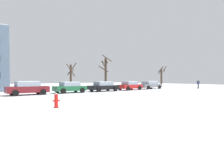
# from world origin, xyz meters

# --- Properties ---
(ground_plane) EXTENTS (120.00, 120.00, 0.00)m
(ground_plane) POSITION_xyz_m (0.00, 0.00, 0.00)
(ground_plane) COLOR white
(road_surface) EXTENTS (80.00, 9.49, 0.00)m
(road_surface) POSITION_xyz_m (0.00, 3.74, 0.00)
(road_surface) COLOR silver
(road_surface) RESTS_ON ground
(fire_hydrant) EXTENTS (0.44, 0.30, 0.91)m
(fire_hydrant) POSITION_xyz_m (2.20, -1.82, 0.46)
(fire_hydrant) COLOR red
(fire_hydrant) RESTS_ON ground
(parked_car_maroon) EXTENTS (4.36, 2.08, 1.52)m
(parked_car_maroon) POSITION_xyz_m (3.53, 9.27, 0.77)
(parked_car_maroon) COLOR maroon
(parked_car_maroon) RESTS_ON ground
(parked_car_green) EXTENTS (4.00, 2.14, 1.40)m
(parked_car_green) POSITION_xyz_m (8.66, 9.42, 0.72)
(parked_car_green) COLOR #1E6038
(parked_car_green) RESTS_ON ground
(parked_car_black) EXTENTS (4.40, 2.11, 1.39)m
(parked_car_black) POSITION_xyz_m (13.79, 9.21, 0.71)
(parked_car_black) COLOR black
(parked_car_black) RESTS_ON ground
(parked_car_red) EXTENTS (3.83, 2.17, 1.38)m
(parked_car_red) POSITION_xyz_m (18.92, 9.19, 0.71)
(parked_car_red) COLOR red
(parked_car_red) RESTS_ON ground
(parked_car_gray) EXTENTS (4.50, 2.20, 1.38)m
(parked_car_gray) POSITION_xyz_m (24.06, 9.48, 0.71)
(parked_car_gray) COLOR slate
(parked_car_gray) RESTS_ON ground
(pedestrian_crossing) EXTENTS (0.36, 0.43, 1.64)m
(pedestrian_crossing) POSITION_xyz_m (31.54, 4.61, 0.95)
(pedestrian_crossing) COLOR #2D334C
(pedestrian_crossing) RESTS_ON ground
(tree_far_mid) EXTENTS (1.78, 1.86, 5.69)m
(tree_far_mid) POSITION_xyz_m (16.99, 13.04, 2.88)
(tree_far_mid) COLOR #423326
(tree_far_mid) RESTS_ON ground
(tree_far_right) EXTENTS (1.59, 1.58, 4.15)m
(tree_far_right) POSITION_xyz_m (10.53, 12.81, 2.14)
(tree_far_right) COLOR #423326
(tree_far_right) RESTS_ON ground
(tree_far_left) EXTENTS (1.40, 1.91, 4.42)m
(tree_far_left) POSITION_xyz_m (31.02, 12.27, 2.25)
(tree_far_left) COLOR #423326
(tree_far_left) RESTS_ON ground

